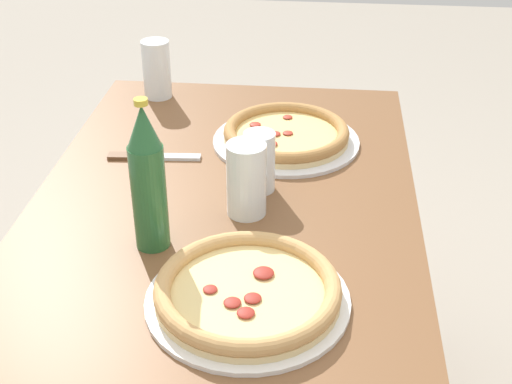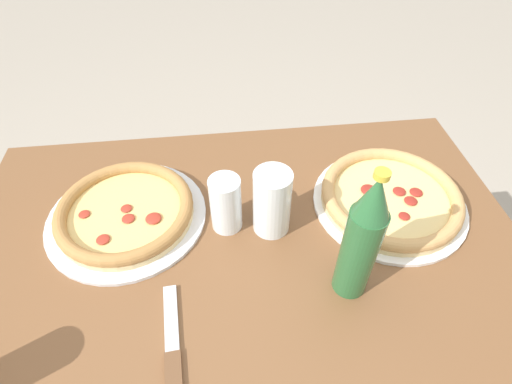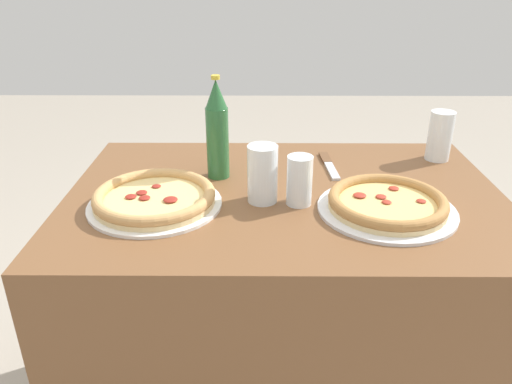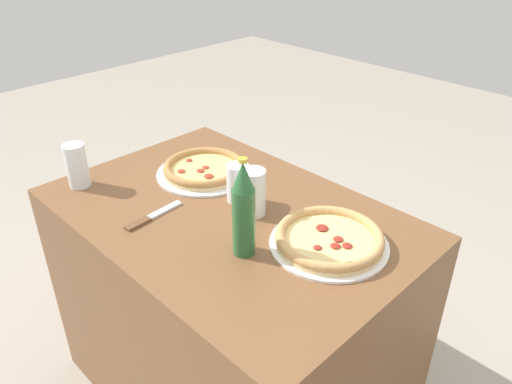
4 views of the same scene
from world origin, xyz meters
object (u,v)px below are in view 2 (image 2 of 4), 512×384
object	(u,v)px
glass_water	(226,206)
knife	(172,346)
beer_bottle	(362,240)
pizza_salami	(126,212)
glass_lemonade	(272,205)
pizza_pepperoni	(391,198)

from	to	relation	value
glass_water	knife	size ratio (longest dim) A/B	0.61
glass_water	beer_bottle	distance (m)	0.27
pizza_salami	beer_bottle	bearing A→B (deg)	-26.58
glass_lemonade	knife	distance (m)	0.30
pizza_salami	knife	world-z (taller)	pizza_salami
glass_lemonade	glass_water	world-z (taller)	glass_lemonade
glass_water	knife	distance (m)	0.27
glass_lemonade	pizza_salami	bearing A→B (deg)	169.37
pizza_pepperoni	glass_water	size ratio (longest dim) A/B	2.63
glass_water	knife	world-z (taller)	glass_water
pizza_salami	glass_lemonade	bearing A→B (deg)	-10.63
pizza_salami	glass_water	size ratio (longest dim) A/B	2.66
pizza_salami	glass_water	xyz separation A→B (m)	(0.20, -0.04, 0.04)
pizza_pepperoni	glass_lemonade	xyz separation A→B (m)	(-0.25, -0.03, 0.04)
glass_lemonade	glass_water	size ratio (longest dim) A/B	1.17
pizza_salami	pizza_pepperoni	xyz separation A→B (m)	(0.54, -0.02, 0.00)
glass_lemonade	beer_bottle	size ratio (longest dim) A/B	0.52
glass_lemonade	glass_water	xyz separation A→B (m)	(-0.09, 0.01, -0.01)
knife	pizza_salami	bearing A→B (deg)	109.50
glass_lemonade	beer_bottle	xyz separation A→B (m)	(0.12, -0.15, 0.07)
glass_lemonade	knife	size ratio (longest dim) A/B	0.72
beer_bottle	glass_water	bearing A→B (deg)	141.24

